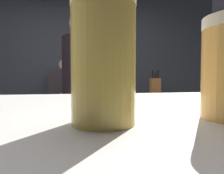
% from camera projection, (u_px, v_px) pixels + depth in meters
% --- Properties ---
extents(wall_back, '(5.20, 0.10, 2.70)m').
position_uv_depth(wall_back, '(81.00, 65.00, 3.56)').
color(wall_back, '#454C54').
rests_on(wall_back, ground).
extents(prep_counter, '(2.10, 0.60, 0.91)m').
position_uv_depth(prep_counter, '(116.00, 140.00, 2.05)').
color(prep_counter, brown).
rests_on(prep_counter, ground).
extents(back_shelf, '(0.92, 0.36, 1.25)m').
position_uv_depth(back_shelf, '(78.00, 106.00, 3.30)').
color(back_shelf, '#393136').
rests_on(back_shelf, ground).
extents(bartender, '(0.50, 0.55, 1.65)m').
position_uv_depth(bartender, '(84.00, 98.00, 1.52)').
color(bartender, '#373232').
rests_on(bartender, ground).
extents(knife_block, '(0.10, 0.08, 0.29)m').
position_uv_depth(knife_block, '(155.00, 87.00, 2.09)').
color(knife_block, '#926032').
rests_on(knife_block, prep_counter).
extents(mixing_bowl, '(0.18, 0.18, 0.05)m').
position_uv_depth(mixing_bowl, '(69.00, 96.00, 1.89)').
color(mixing_bowl, slate).
rests_on(mixing_bowl, prep_counter).
extents(chefs_knife, '(0.24, 0.08, 0.01)m').
position_uv_depth(chefs_knife, '(111.00, 97.00, 1.97)').
color(chefs_knife, silver).
rests_on(chefs_knife, prep_counter).
extents(pint_glass_near, '(0.07, 0.07, 0.14)m').
position_uv_depth(pint_glass_near, '(103.00, 62.00, 0.22)').
color(pint_glass_near, gold).
rests_on(pint_glass_near, bar_counter).
extents(bottle_soy, '(0.06, 0.06, 0.24)m').
position_uv_depth(bottle_soy, '(84.00, 65.00, 3.36)').
color(bottle_soy, '#558233').
rests_on(bottle_soy, back_shelf).
extents(bottle_vinegar, '(0.06, 0.06, 0.18)m').
position_uv_depth(bottle_vinegar, '(83.00, 65.00, 3.21)').
color(bottle_vinegar, '#D5C885').
rests_on(bottle_vinegar, back_shelf).
extents(bottle_olive_oil, '(0.05, 0.05, 0.25)m').
position_uv_depth(bottle_olive_oil, '(91.00, 64.00, 3.30)').
color(bottle_olive_oil, '#D7C182').
rests_on(bottle_olive_oil, back_shelf).
extents(bottle_hot_sauce, '(0.06, 0.06, 0.20)m').
position_uv_depth(bottle_hot_sauce, '(73.00, 65.00, 3.26)').
color(bottle_hot_sauce, red).
rests_on(bottle_hot_sauce, back_shelf).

